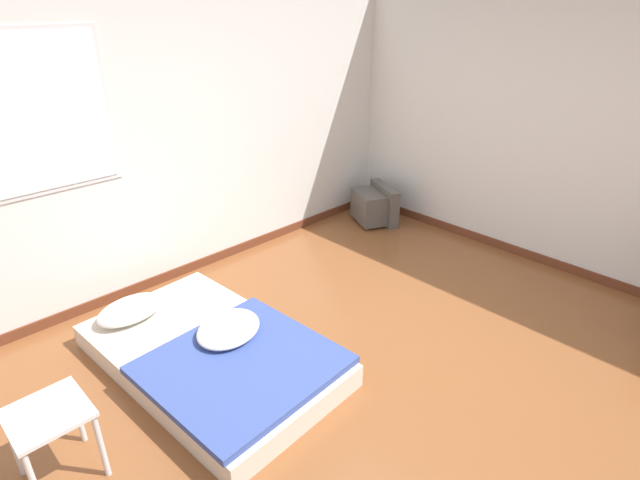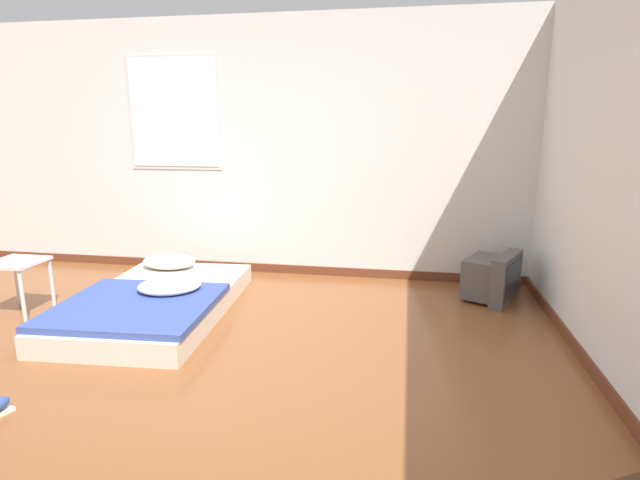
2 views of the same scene
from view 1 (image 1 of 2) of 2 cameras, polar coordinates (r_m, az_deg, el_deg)
name	(u,v)px [view 1 (image 1 of 2)]	position (r m, az deg, el deg)	size (l,w,h in m)	color
ground_plane	(392,399)	(3.51, 8.27, -17.54)	(20.00, 20.00, 0.00)	brown
wall_back	(174,139)	(4.61, -16.34, 10.98)	(7.55, 0.08, 2.60)	silver
wall_right	(586,139)	(5.06, 28.12, 10.19)	(0.08, 7.32, 2.60)	silver
mattress_bed	(211,352)	(3.74, -12.35, -12.40)	(1.25, 1.96, 0.32)	beige
crt_tv	(375,205)	(5.90, 6.31, 3.97)	(0.58, 0.63, 0.44)	#56514C
side_stool	(51,424)	(3.15, -28.43, -18.02)	(0.39, 0.39, 0.46)	silver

